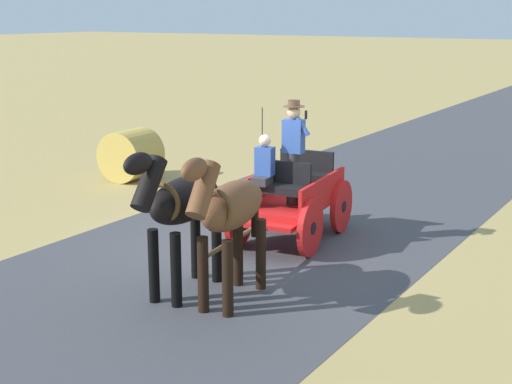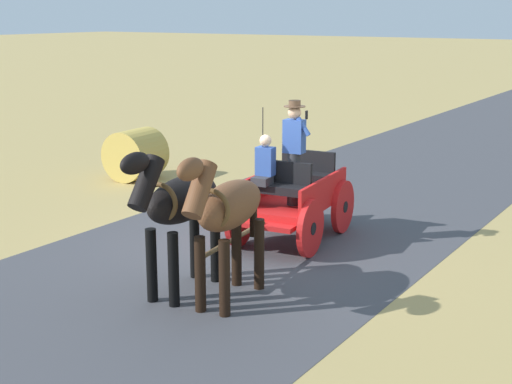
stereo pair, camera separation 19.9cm
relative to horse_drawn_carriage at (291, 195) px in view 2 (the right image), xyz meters
name	(u,v)px [view 2 (the right image)]	position (x,y,z in m)	size (l,w,h in m)	color
ground_plane	(245,249)	(0.39, 0.87, -0.82)	(200.00, 200.00, 0.00)	tan
road_surface	(245,249)	(0.39, 0.87, -0.81)	(6.05, 160.00, 0.01)	#424247
horse_drawn_carriage	(291,195)	(0.00, 0.00, 0.00)	(1.67, 4.52, 2.50)	red
horse_near_side	(227,210)	(-0.71, 2.97, 0.51)	(0.77, 2.15, 2.21)	brown
horse_off_side	(179,204)	(0.04, 3.05, 0.51)	(0.68, 2.14, 2.21)	black
hay_bale	(136,154)	(5.60, -2.21, -0.22)	(1.20, 1.20, 1.10)	gold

